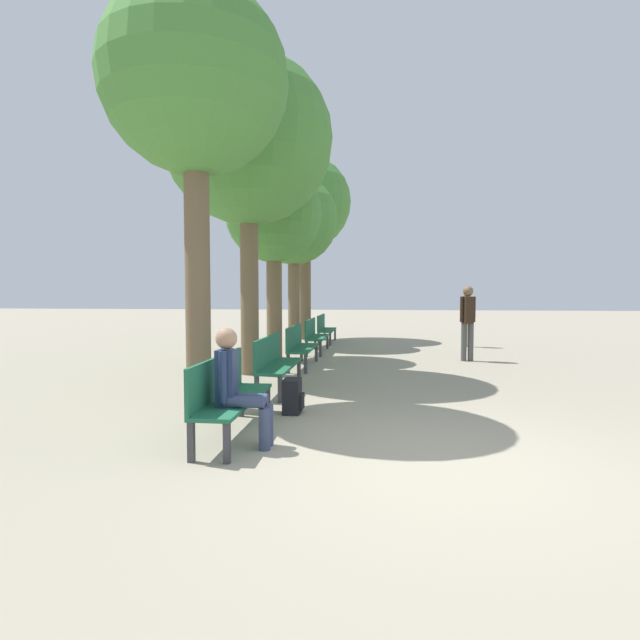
{
  "coord_description": "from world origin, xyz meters",
  "views": [
    {
      "loc": [
        -0.55,
        -4.62,
        1.58
      ],
      "look_at": [
        -1.47,
        3.41,
        1.13
      ],
      "focal_mm": 28.0,
      "sensor_mm": 36.0,
      "label": 1
    }
  ],
  "objects": [
    {
      "name": "ground_plane",
      "position": [
        0.0,
        0.0,
        0.0
      ],
      "size": [
        80.0,
        80.0,
        0.0
      ],
      "primitive_type": "plane",
      "color": "gray"
    },
    {
      "name": "bench_row_0",
      "position": [
        -2.19,
        0.64,
        0.5
      ],
      "size": [
        0.43,
        1.81,
        0.88
      ],
      "color": "#1E6042",
      "rests_on": "ground_plane"
    },
    {
      "name": "bench_row_1",
      "position": [
        -2.19,
        3.18,
        0.5
      ],
      "size": [
        0.43,
        1.81,
        0.88
      ],
      "color": "#1E6042",
      "rests_on": "ground_plane"
    },
    {
      "name": "bench_row_2",
      "position": [
        -2.19,
        5.73,
        0.5
      ],
      "size": [
        0.43,
        1.81,
        0.88
      ],
      "color": "#1E6042",
      "rests_on": "ground_plane"
    },
    {
      "name": "bench_row_3",
      "position": [
        -2.19,
        8.27,
        0.5
      ],
      "size": [
        0.43,
        1.81,
        0.88
      ],
      "color": "#1E6042",
      "rests_on": "ground_plane"
    },
    {
      "name": "bench_row_4",
      "position": [
        -2.19,
        10.82,
        0.5
      ],
      "size": [
        0.43,
        1.81,
        0.88
      ],
      "color": "#1E6042",
      "rests_on": "ground_plane"
    },
    {
      "name": "tree_row_0",
      "position": [
        -2.99,
        1.95,
        4.34
      ],
      "size": [
        2.51,
        2.51,
        5.66
      ],
      "color": "brown",
      "rests_on": "ground_plane"
    },
    {
      "name": "tree_row_1",
      "position": [
        -2.99,
        4.73,
        4.42
      ],
      "size": [
        3.19,
        3.19,
        6.05
      ],
      "color": "brown",
      "rests_on": "ground_plane"
    },
    {
      "name": "tree_row_2",
      "position": [
        -2.99,
        7.04,
        3.36
      ],
      "size": [
        2.28,
        2.28,
        4.56
      ],
      "color": "brown",
      "rests_on": "ground_plane"
    },
    {
      "name": "tree_row_3",
      "position": [
        -2.99,
        9.82,
        3.64
      ],
      "size": [
        2.59,
        2.59,
        4.98
      ],
      "color": "brown",
      "rests_on": "ground_plane"
    },
    {
      "name": "tree_row_4",
      "position": [
        -2.99,
        11.98,
        4.5
      ],
      "size": [
        3.11,
        3.11,
        6.12
      ],
      "color": "brown",
      "rests_on": "ground_plane"
    },
    {
      "name": "person_seated",
      "position": [
        -1.96,
        0.28,
        0.65
      ],
      "size": [
        0.58,
        0.33,
        1.22
      ],
      "color": "#384260",
      "rests_on": "ground_plane"
    },
    {
      "name": "backpack",
      "position": [
        -1.64,
        1.74,
        0.22
      ],
      "size": [
        0.25,
        0.32,
        0.45
      ],
      "color": "black",
      "rests_on": "ground_plane"
    },
    {
      "name": "pedestrian_near",
      "position": [
        2.02,
        10.13,
        0.92
      ],
      "size": [
        0.32,
        0.28,
        1.6
      ],
      "color": "beige",
      "rests_on": "ground_plane"
    },
    {
      "name": "pedestrian_mid",
      "position": [
        1.51,
        7.08,
        0.99
      ],
      "size": [
        0.35,
        0.28,
        1.72
      ],
      "color": "#4C4C4C",
      "rests_on": "ground_plane"
    }
  ]
}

